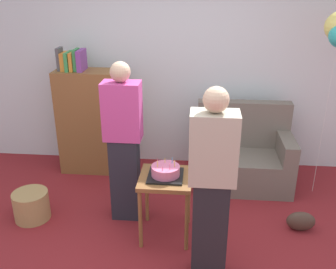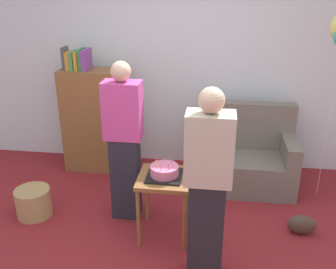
{
  "view_description": "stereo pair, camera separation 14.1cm",
  "coord_description": "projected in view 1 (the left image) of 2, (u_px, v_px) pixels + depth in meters",
  "views": [
    {
      "loc": [
        0.25,
        -2.68,
        2.35
      ],
      "look_at": [
        -0.06,
        0.64,
        0.95
      ],
      "focal_mm": 40.9,
      "sensor_mm": 36.0,
      "label": 1
    },
    {
      "loc": [
        0.39,
        -2.66,
        2.35
      ],
      "look_at": [
        -0.06,
        0.64,
        0.95
      ],
      "focal_mm": 40.9,
      "sensor_mm": 36.0,
      "label": 2
    }
  ],
  "objects": [
    {
      "name": "ground_plane",
      "position": [
        168.0,
        261.0,
        3.38
      ],
      "size": [
        8.0,
        8.0,
        0.0
      ],
      "primitive_type": "plane",
      "color": "maroon"
    },
    {
      "name": "wall_back",
      "position": [
        183.0,
        61.0,
        4.75
      ],
      "size": [
        6.0,
        0.1,
        2.7
      ],
      "primitive_type": "cube",
      "color": "silver",
      "rests_on": "ground_plane"
    },
    {
      "name": "couch",
      "position": [
        243.0,
        157.0,
        4.56
      ],
      "size": [
        1.1,
        0.7,
        0.96
      ],
      "color": "#6B6056",
      "rests_on": "ground_plane"
    },
    {
      "name": "bookshelf",
      "position": [
        91.0,
        120.0,
        4.74
      ],
      "size": [
        0.8,
        0.36,
        1.56
      ],
      "color": "brown",
      "rests_on": "ground_plane"
    },
    {
      "name": "side_table",
      "position": [
        166.0,
        186.0,
        3.54
      ],
      "size": [
        0.48,
        0.48,
        0.64
      ],
      "color": "brown",
      "rests_on": "ground_plane"
    },
    {
      "name": "birthday_cake",
      "position": [
        166.0,
        172.0,
        3.48
      ],
      "size": [
        0.32,
        0.32,
        0.17
      ],
      "color": "black",
      "rests_on": "side_table"
    },
    {
      "name": "person_blowing_candles",
      "position": [
        124.0,
        143.0,
        3.72
      ],
      "size": [
        0.36,
        0.22,
        1.63
      ],
      "rotation": [
        0.0,
        0.0,
        0.02
      ],
      "color": "#23232D",
      "rests_on": "ground_plane"
    },
    {
      "name": "person_holding_cake",
      "position": [
        212.0,
        187.0,
        2.95
      ],
      "size": [
        0.36,
        0.22,
        1.63
      ],
      "rotation": [
        0.0,
        0.0,
        3.0
      ],
      "color": "black",
      "rests_on": "ground_plane"
    },
    {
      "name": "wicker_basket",
      "position": [
        31.0,
        205.0,
        3.93
      ],
      "size": [
        0.36,
        0.36,
        0.3
      ],
      "primitive_type": "cylinder",
      "color": "#A88451",
      "rests_on": "ground_plane"
    },
    {
      "name": "handbag",
      "position": [
        301.0,
        221.0,
        3.77
      ],
      "size": [
        0.28,
        0.14,
        0.2
      ],
      "primitive_type": "ellipsoid",
      "color": "#473328",
      "rests_on": "ground_plane"
    }
  ]
}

